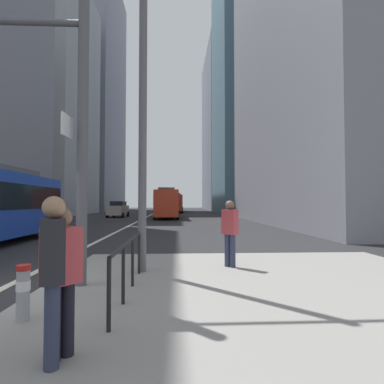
% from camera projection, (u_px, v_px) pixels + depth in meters
% --- Properties ---
extents(ground_plane, '(160.00, 160.00, 0.00)m').
position_uv_depth(ground_plane, '(132.00, 224.00, 25.98)').
color(ground_plane, '#28282B').
extents(median_island, '(9.00, 10.00, 0.15)m').
position_uv_depth(median_island, '(284.00, 306.00, 5.29)').
color(median_island, gray).
rests_on(median_island, ground).
extents(lane_centre_line, '(0.20, 80.00, 0.01)m').
position_uv_depth(lane_centre_line, '(145.00, 218.00, 35.96)').
color(lane_centre_line, beige).
rests_on(lane_centre_line, ground).
extents(office_tower_left_mid, '(11.63, 17.51, 35.25)m').
position_uv_depth(office_tower_left_mid, '(47.00, 98.00, 47.42)').
color(office_tower_left_mid, '#9E9EA3').
rests_on(office_tower_left_mid, ground).
extents(office_tower_left_far, '(11.80, 24.35, 53.62)m').
position_uv_depth(office_tower_left_far, '(92.00, 94.00, 72.21)').
color(office_tower_left_far, slate).
rests_on(office_tower_left_far, ground).
extents(office_tower_right_mid, '(12.79, 16.63, 45.80)m').
position_uv_depth(office_tower_right_mid, '(254.00, 80.00, 53.72)').
color(office_tower_right_mid, slate).
rests_on(office_tower_right_mid, ground).
extents(office_tower_right_far, '(11.67, 24.55, 39.83)m').
position_uv_depth(office_tower_right_far, '(229.00, 132.00, 79.72)').
color(office_tower_right_far, slate).
rests_on(office_tower_right_far, ground).
extents(city_bus_red_receding, '(2.84, 11.53, 3.40)m').
position_uv_depth(city_bus_red_receding, '(167.00, 202.00, 36.44)').
color(city_bus_red_receding, red).
rests_on(city_bus_red_receding, ground).
extents(city_bus_red_distant, '(2.89, 11.51, 3.40)m').
position_uv_depth(city_bus_red_distant, '(176.00, 202.00, 56.73)').
color(city_bus_red_distant, red).
rests_on(city_bus_red_distant, ground).
extents(car_oncoming_mid, '(2.21, 4.54, 1.94)m').
position_uv_depth(car_oncoming_mid, '(118.00, 209.00, 38.05)').
color(car_oncoming_mid, '#B2A899').
rests_on(car_oncoming_mid, ground).
extents(car_receding_near, '(2.14, 4.61, 1.94)m').
position_uv_depth(car_receding_near, '(168.00, 208.00, 46.94)').
color(car_receding_near, '#232838').
rests_on(car_receding_near, ground).
extents(street_lamp_post, '(5.50, 0.32, 8.00)m').
position_uv_depth(street_lamp_post, '(143.00, 63.00, 7.72)').
color(street_lamp_post, '#56565B').
rests_on(street_lamp_post, median_island).
extents(bollard_right, '(0.20, 0.20, 0.78)m').
position_uv_depth(bollard_right, '(23.00, 289.00, 4.46)').
color(bollard_right, '#99999E').
rests_on(bollard_right, median_island).
extents(bollard_back, '(0.20, 0.20, 0.82)m').
position_uv_depth(bollard_back, '(60.00, 271.00, 5.55)').
color(bollard_back, '#99999E').
rests_on(bollard_back, median_island).
extents(pedestrian_railing, '(0.06, 3.36, 0.98)m').
position_uv_depth(pedestrian_railing, '(128.00, 256.00, 5.71)').
color(pedestrian_railing, black).
rests_on(pedestrian_railing, median_island).
extents(pedestrian_waiting, '(0.43, 0.45, 1.62)m').
position_uv_depth(pedestrian_waiting, '(61.00, 274.00, 3.38)').
color(pedestrian_waiting, black).
rests_on(pedestrian_waiting, median_island).
extents(pedestrian_walking, '(0.35, 0.44, 1.74)m').
position_uv_depth(pedestrian_walking, '(53.00, 270.00, 3.24)').
color(pedestrian_walking, '#2D334C').
rests_on(pedestrian_walking, median_island).
extents(pedestrian_far, '(0.44, 0.43, 1.72)m').
position_uv_depth(pedestrian_far, '(230.00, 230.00, 8.16)').
color(pedestrian_far, '#2D334C').
rests_on(pedestrian_far, median_island).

